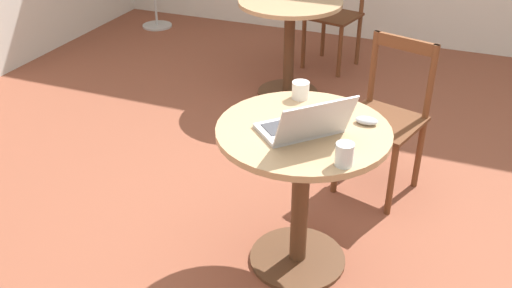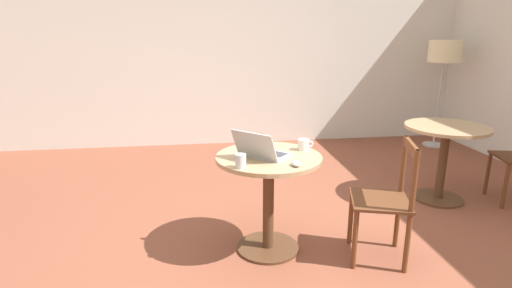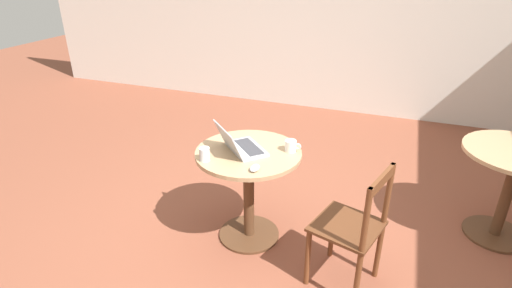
% 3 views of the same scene
% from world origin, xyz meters
% --- Properties ---
extents(ground_plane, '(16.00, 16.00, 0.00)m').
position_xyz_m(ground_plane, '(0.00, 0.00, 0.00)').
color(ground_plane, brown).
extents(wall_back, '(9.40, 0.06, 2.70)m').
position_xyz_m(wall_back, '(0.00, 3.23, 1.35)').
color(wall_back, silver).
rests_on(wall_back, ground_plane).
extents(cafe_table_near, '(0.76, 0.76, 0.74)m').
position_xyz_m(cafe_table_near, '(-0.12, 0.16, 0.55)').
color(cafe_table_near, '#51331E').
rests_on(cafe_table_near, ground_plane).
extents(chair_near_right, '(0.49, 0.49, 0.88)m').
position_xyz_m(chair_near_right, '(0.69, -0.08, 0.44)').
color(chair_near_right, brown).
rests_on(chair_near_right, ground_plane).
extents(laptop, '(0.44, 0.44, 0.21)m').
position_xyz_m(laptop, '(-0.17, 0.14, 0.79)').
color(laptop, '#B7B7BC').
rests_on(laptop, cafe_table_near).
extents(mouse, '(0.06, 0.10, 0.03)m').
position_xyz_m(mouse, '(0.02, -0.08, 0.76)').
color(mouse, '#B7B7BC').
rests_on(mouse, cafe_table_near).
extents(mug, '(0.12, 0.08, 0.08)m').
position_xyz_m(mug, '(0.17, 0.27, 0.79)').
color(mug, silver).
rests_on(mug, cafe_table_near).
extents(drinking_glass, '(0.07, 0.07, 0.09)m').
position_xyz_m(drinking_glass, '(-0.34, -0.08, 0.79)').
color(drinking_glass, silver).
rests_on(drinking_glass, cafe_table_near).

